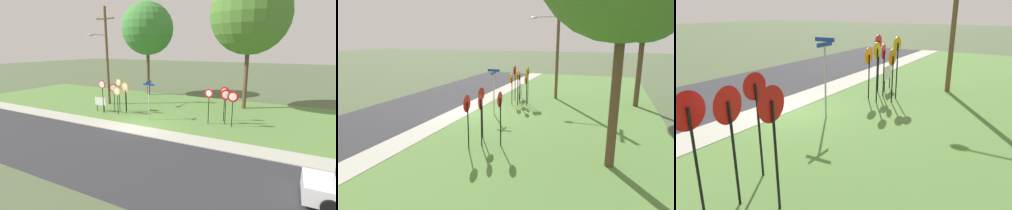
% 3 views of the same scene
% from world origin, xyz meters
% --- Properties ---
extents(ground_plane, '(160.00, 160.00, 0.00)m').
position_xyz_m(ground_plane, '(0.00, 0.00, 0.00)').
color(ground_plane, '#4C5B3D').
extents(road_asphalt, '(44.00, 6.40, 0.01)m').
position_xyz_m(road_asphalt, '(0.00, -4.80, 0.01)').
color(road_asphalt, '#2D2D33').
rests_on(road_asphalt, ground_plane).
extents(sidewalk_strip, '(44.00, 1.60, 0.06)m').
position_xyz_m(sidewalk_strip, '(0.00, -0.80, 0.03)').
color(sidewalk_strip, '#ADAA9E').
rests_on(sidewalk_strip, ground_plane).
extents(grass_median, '(44.00, 12.00, 0.04)m').
position_xyz_m(grass_median, '(0.00, 6.00, 0.02)').
color(grass_median, '#567F3D').
rests_on(grass_median, ground_plane).
extents(stop_sign_near_left, '(0.63, 0.13, 2.82)m').
position_xyz_m(stop_sign_near_left, '(-4.00, 2.85, 2.05)').
color(stop_sign_near_left, black).
rests_on(stop_sign_near_left, grass_median).
extents(stop_sign_near_right, '(0.70, 0.09, 2.80)m').
position_xyz_m(stop_sign_near_right, '(-4.73, 1.58, 2.07)').
color(stop_sign_near_right, black).
rests_on(stop_sign_near_right, grass_median).
extents(stop_sign_far_left, '(0.74, 0.09, 2.34)m').
position_xyz_m(stop_sign_far_left, '(-3.33, 1.78, 1.74)').
color(stop_sign_far_left, black).
rests_on(stop_sign_far_left, grass_median).
extents(stop_sign_far_center, '(0.72, 0.10, 2.36)m').
position_xyz_m(stop_sign_far_center, '(-3.32, 2.92, 1.75)').
color(stop_sign_far_center, black).
rests_on(stop_sign_far_center, grass_median).
extents(stop_sign_far_right, '(0.70, 0.15, 2.47)m').
position_xyz_m(stop_sign_far_right, '(-4.03, 2.19, 1.83)').
color(stop_sign_far_right, black).
rests_on(stop_sign_far_right, grass_median).
extents(stop_sign_center_tall, '(0.68, 0.09, 2.65)m').
position_xyz_m(stop_sign_center_tall, '(-2.96, 2.36, 1.95)').
color(stop_sign_center_tall, black).
rests_on(stop_sign_center_tall, grass_median).
extents(yield_sign_near_left, '(0.73, 0.10, 2.63)m').
position_xyz_m(yield_sign_near_left, '(4.98, 3.98, 2.00)').
color(yield_sign_near_left, black).
rests_on(yield_sign_near_left, grass_median).
extents(yield_sign_near_right, '(0.76, 0.15, 2.58)m').
position_xyz_m(yield_sign_near_right, '(5.30, 3.15, 1.97)').
color(yield_sign_near_right, black).
rests_on(yield_sign_near_right, grass_median).
extents(yield_sign_far_left, '(0.65, 0.11, 2.60)m').
position_xyz_m(yield_sign_far_left, '(4.19, 2.70, 1.96)').
color(yield_sign_far_left, black).
rests_on(yield_sign_far_left, grass_median).
extents(yield_sign_far_right, '(0.77, 0.11, 2.56)m').
position_xyz_m(yield_sign_far_right, '(5.89, 2.76, 1.96)').
color(yield_sign_far_right, black).
rests_on(yield_sign_far_right, grass_median).
extents(street_name_post, '(0.96, 0.82, 3.00)m').
position_xyz_m(street_name_post, '(-0.17, 1.61, 1.83)').
color(street_name_post, '#9EA0A8').
rests_on(street_name_post, grass_median).
extents(utility_pole, '(2.10, 2.40, 9.12)m').
position_xyz_m(utility_pole, '(-6.63, 4.42, 4.95)').
color(utility_pole, brown).
rests_on(utility_pole, grass_median).
extents(notice_board, '(1.10, 0.11, 1.25)m').
position_xyz_m(notice_board, '(-5.29, 1.87, 0.87)').
color(notice_board, black).
rests_on(notice_board, grass_median).
extents(oak_tree_left, '(5.84, 5.84, 10.42)m').
position_xyz_m(oak_tree_left, '(-5.88, 10.66, 7.53)').
color(oak_tree_left, brown).
rests_on(oak_tree_left, grass_median).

